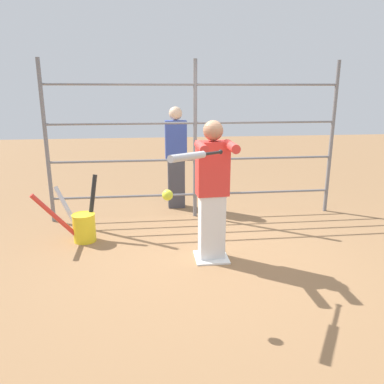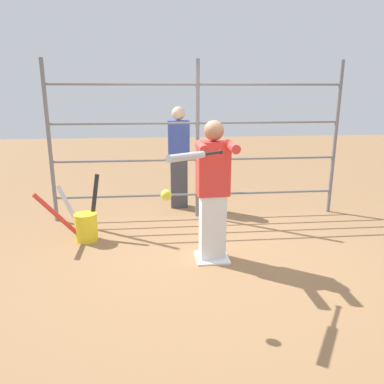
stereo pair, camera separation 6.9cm
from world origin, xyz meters
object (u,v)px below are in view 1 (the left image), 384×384
bat_bucket (82,224)px  bystander_behind_fence (176,156)px  softball_in_flight (168,195)px  batter (213,187)px  baseball_bat_swinging (192,156)px

bat_bucket → bystander_behind_fence: (-1.39, -1.37, 0.66)m
softball_in_flight → bat_bucket: 2.25m
bat_bucket → bystander_behind_fence: size_ratio=0.51×
batter → baseball_bat_swinging: bearing=68.6°
batter → bat_bucket: size_ratio=1.88×
softball_in_flight → bystander_behind_fence: 3.17m
bystander_behind_fence → softball_in_flight: bearing=84.3°
softball_in_flight → bat_bucket: softball_in_flight is taller
baseball_bat_swinging → bystander_behind_fence: bearing=-91.5°
batter → softball_in_flight: size_ratio=17.36×
softball_in_flight → bystander_behind_fence: (-0.31, -3.15, -0.21)m
baseball_bat_swinging → softball_in_flight: bearing=32.6°
baseball_bat_swinging → batter: bearing=-111.4°
batter → softball_in_flight: (0.57, 1.02, 0.21)m
softball_in_flight → batter: bearing=-119.5°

